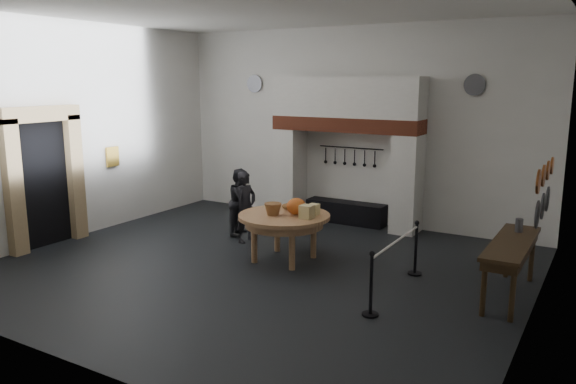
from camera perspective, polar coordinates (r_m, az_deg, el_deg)
The scene contains 39 objects.
floor at distance 10.16m, azimuth -3.05°, elevation -7.66°, with size 9.00×8.00×0.02m, color black.
ceiling at distance 9.67m, azimuth -3.34°, elevation 18.42°, with size 9.00×8.00×0.02m, color silver.
wall_back at distance 13.16m, azimuth 6.60°, elevation 6.69°, with size 9.00×0.02×4.50m, color silver.
wall_front at distance 6.75m, azimuth -22.42°, elevation 1.43°, with size 9.00×0.02×4.50m, color silver.
wall_left at distance 12.71m, azimuth -20.40°, elevation 5.89°, with size 0.02×8.00×4.50m, color silver.
wall_right at distance 8.09m, azimuth 24.39°, elevation 2.81°, with size 0.02×8.00×4.50m, color silver.
chimney_pier_left at distance 13.66m, azimuth 0.22°, elevation 1.97°, with size 0.55×0.70×2.15m, color silver.
chimney_pier_right at distance 12.46m, azimuth 12.01°, elevation 0.79°, with size 0.55×0.70×2.15m, color silver.
hearth_brick_band at distance 12.84m, azimuth 5.96°, elevation 6.85°, with size 3.50×0.72×0.32m, color #9E442B.
chimney_hood at distance 12.80m, azimuth 6.02°, elevation 9.58°, with size 3.50×0.70×0.90m, color silver.
iron_range at distance 13.22m, azimuth 5.90°, elevation -2.06°, with size 1.90×0.45×0.50m, color black.
utensil_rail at distance 13.14m, azimuth 6.40°, elevation 4.49°, with size 0.02×0.02×1.60m, color black.
door_recess at distance 12.22m, azimuth -23.61°, elevation 0.71°, with size 0.04×1.10×2.50m, color black.
door_jamb_near at distance 11.75m, azimuth -26.11°, elevation 0.35°, with size 0.22×0.30×2.60m, color tan.
door_jamb_far at distance 12.55m, azimuth -20.81°, elevation 1.42°, with size 0.22×0.30×2.60m, color tan.
door_lintel at distance 11.99m, azimuth -23.89°, elevation 7.26°, with size 0.22×1.70×0.30m, color tan.
wall_plaque at distance 13.26m, azimuth -17.40°, elevation 3.45°, with size 0.05×0.34×0.44m, color gold.
work_table at distance 10.32m, azimuth -0.39°, elevation -2.47°, with size 1.69×1.69×0.07m, color tan.
pumpkin at distance 10.26m, azimuth 0.85°, elevation -1.47°, with size 0.36×0.36×0.31m, color #D84C1E.
cheese_block_big at distance 10.00m, azimuth 1.92°, elevation -2.02°, with size 0.22×0.22×0.24m, color #CFBB7B.
cheese_block_small at distance 10.27m, azimuth 2.62°, elevation -1.78°, with size 0.18×0.18×0.20m, color #FBE596.
wicker_basket at distance 10.24m, azimuth -1.54°, elevation -1.76°, with size 0.32×0.32×0.22m, color brown.
bread_loaf at distance 10.64m, azimuth 0.12°, elevation -1.50°, with size 0.31×0.18×0.13m, color #9B6237.
visitor_near at distance 11.58m, azimuth -4.31°, elevation -1.51°, with size 0.54×0.35×1.47m, color black.
visitor_far at distance 12.12m, azimuth -4.78°, elevation -0.99°, with size 0.70×0.55×1.44m, color black.
side_table at distance 9.21m, azimuth 21.80°, elevation -4.83°, with size 0.55×2.20×0.06m, color #3C2716.
pewter_jug at distance 9.75m, azimuth 22.42°, elevation -3.15°, with size 0.12×0.12×0.22m, color #54545A.
copper_pan_a at distance 8.34m, azimuth 24.10°, elevation 0.97°, with size 0.34×0.34×0.03m, color #C6662D.
copper_pan_b at distance 8.88m, azimuth 24.53°, elevation 1.52°, with size 0.32×0.32×0.03m, color #C6662D.
copper_pan_c at distance 9.42m, azimuth 24.91°, elevation 2.00°, with size 0.30×0.30×0.03m, color #C6662D.
copper_pan_d at distance 9.96m, azimuth 25.25°, elevation 2.43°, with size 0.28×0.28×0.03m, color #C6662D.
pewter_plate_left at distance 8.63m, azimuth 24.00°, elevation -2.09°, with size 0.40×0.40×0.03m, color #4C4C51.
pewter_plate_mid at distance 9.21m, azimuth 24.45°, elevation -1.32°, with size 0.40×0.40×0.03m, color #4C4C51.
pewter_plate_right at distance 9.80m, azimuth 24.85°, elevation -0.64°, with size 0.40×0.40×0.03m, color #4C4C51.
pewter_plate_back_left at distance 14.39m, azimuth -3.42°, elevation 10.93°, with size 0.44×0.44×0.03m, color #4C4C51.
pewter_plate_back_right at distance 12.23m, azimuth 18.44°, elevation 10.29°, with size 0.44×0.44×0.03m, color #4C4C51.
barrier_post_near at distance 8.12m, azimuth 8.44°, elevation -9.39°, with size 0.05×0.05×0.90m, color black.
barrier_post_far at distance 9.91m, azimuth 12.85°, elevation -5.70°, with size 0.05×0.05×0.90m, color black.
barrier_rope at distance 8.89m, azimuth 10.97°, elevation -4.92°, with size 0.04×0.04×2.00m, color white.
Camera 1 is at (5.34, -7.98, 3.32)m, focal length 35.00 mm.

